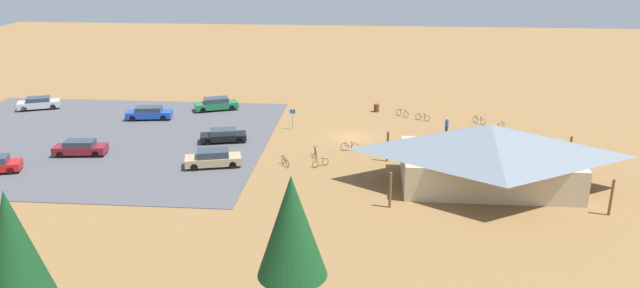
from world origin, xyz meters
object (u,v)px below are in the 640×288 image
object	(u,v)px
bicycle_purple_trailside	(350,147)
bicycle_white_yard_right	(315,152)
lot_sign	(293,116)
car_maroon_by_curb	(80,148)
pine_midwest	(292,227)
visitor_near_lot	(495,133)
car_blue_aisle_side	(149,113)
bicycle_silver_yard_left	(402,113)
visitor_at_bikes	(450,140)
trash_bin	(376,108)
pine_far_east	(13,247)
bicycle_black_mid_cluster	(285,162)
car_tan_front_row	(213,158)
bicycle_red_yard_center	(423,117)
visitor_crossing_yard	(447,126)
bike_pavilion	(489,152)
bicycle_orange_back_row	(320,163)
car_silver_mid_lot	(39,103)
car_black_second_row	(223,135)
car_green_back_corner	(216,104)
bicycle_yellow_edge_north	(500,127)
bicycle_green_front_row	(479,120)

from	to	relation	value
bicycle_purple_trailside	bicycle_white_yard_right	bearing A→B (deg)	30.88
lot_sign	car_maroon_by_curb	size ratio (longest dim) A/B	0.46
pine_midwest	visitor_near_lot	world-z (taller)	pine_midwest
bicycle_white_yard_right	car_blue_aisle_side	size ratio (longest dim) A/B	0.35
bicycle_silver_yard_left	visitor_at_bikes	world-z (taller)	visitor_at_bikes
trash_bin	visitor_near_lot	distance (m)	15.06
pine_far_east	visitor_near_lot	world-z (taller)	pine_far_east
visitor_at_bikes	pine_far_east	bearing A→B (deg)	51.03
bicycle_white_yard_right	bicycle_black_mid_cluster	size ratio (longest dim) A/B	1.12
pine_far_east	car_tan_front_row	bearing A→B (deg)	-98.52
bicycle_purple_trailside	car_blue_aisle_side	bearing A→B (deg)	-20.95
bicycle_red_yard_center	visitor_crossing_yard	bearing A→B (deg)	111.37
car_blue_aisle_side	bicycle_purple_trailside	bearing A→B (deg)	159.05
bicycle_purple_trailside	bike_pavilion	bearing A→B (deg)	146.69
visitor_at_bikes	lot_sign	bearing A→B (deg)	-17.88
bicycle_orange_back_row	car_tan_front_row	distance (m)	9.23
bicycle_purple_trailside	visitor_near_lot	size ratio (longest dim) A/B	0.94
car_silver_mid_lot	visitor_at_bikes	bearing A→B (deg)	167.42
car_black_second_row	bicycle_black_mid_cluster	bearing A→B (deg)	139.58
trash_bin	car_tan_front_row	bearing A→B (deg)	53.22
pine_far_east	car_green_back_corner	world-z (taller)	pine_far_east
bike_pavilion	bicycle_yellow_edge_north	bearing A→B (deg)	-104.41
bicycle_silver_yard_left	car_tan_front_row	xyz separation A→B (m)	(16.88, 17.11, 0.40)
bicycle_purple_trailside	pine_far_east	bearing A→B (deg)	62.37
visitor_crossing_yard	visitor_near_lot	xyz separation A→B (m)	(-4.35, 1.88, 0.01)
car_maroon_by_curb	car_blue_aisle_side	bearing A→B (deg)	-100.67
pine_midwest	car_maroon_by_curb	world-z (taller)	pine_midwest
bicycle_green_front_row	bicycle_red_yard_center	distance (m)	5.90
bicycle_red_yard_center	bike_pavilion	bearing A→B (deg)	101.77
bicycle_purple_trailside	bicycle_silver_yard_left	bearing A→B (deg)	-114.03
car_tan_front_row	bicycle_green_front_row	bearing A→B (deg)	-148.90
car_tan_front_row	car_silver_mid_lot	world-z (taller)	car_tan_front_row
car_black_second_row	visitor_near_lot	xyz separation A→B (m)	(-26.01, -2.16, 0.27)
pine_midwest	car_tan_front_row	distance (m)	23.90
bicycle_silver_yard_left	bicycle_purple_trailside	size ratio (longest dim) A/B	0.79
bicycle_black_mid_cluster	visitor_at_bikes	size ratio (longest dim) A/B	0.88
bicycle_green_front_row	car_silver_mid_lot	size ratio (longest dim) A/B	0.29
car_black_second_row	visitor_near_lot	world-z (taller)	visitor_near_lot
lot_sign	car_blue_aisle_side	xyz separation A→B (m)	(15.92, -2.21, -0.67)
car_black_second_row	trash_bin	bearing A→B (deg)	-140.52
bicycle_orange_back_row	bicycle_purple_trailside	bearing A→B (deg)	-118.75
lot_sign	car_silver_mid_lot	world-z (taller)	lot_sign
bicycle_black_mid_cluster	visitor_at_bikes	xyz separation A→B (m)	(-14.67, -5.57, 0.56)
bicycle_silver_yard_left	car_tan_front_row	distance (m)	24.04
bicycle_red_yard_center	bicycle_yellow_edge_north	distance (m)	8.15
car_maroon_by_curb	car_green_back_corner	size ratio (longest dim) A/B	0.93
bicycle_orange_back_row	visitor_crossing_yard	bearing A→B (deg)	-140.09
bicycle_yellow_edge_north	visitor_crossing_yard	world-z (taller)	visitor_crossing_yard
trash_bin	pine_far_east	world-z (taller)	pine_far_east
car_silver_mid_lot	lot_sign	bearing A→B (deg)	170.23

